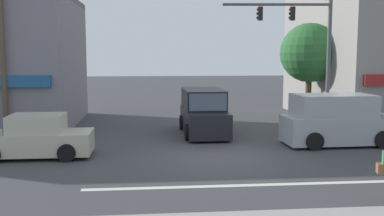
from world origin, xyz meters
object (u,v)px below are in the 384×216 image
object	(u,v)px
traffic_light_mast	(307,45)
van_crossing_rightbound	(204,113)
street_tree	(310,53)
utility_pole_far_right	(330,55)
utility_pole_near_left	(2,43)
van_parked_curbside	(337,121)
sedan_crossing_center	(35,138)

from	to	relation	value
traffic_light_mast	van_crossing_rightbound	xyz separation A→B (m)	(-4.55, 1.07, -3.17)
street_tree	utility_pole_far_right	xyz separation A→B (m)	(1.05, -0.28, -0.10)
utility_pole_near_left	traffic_light_mast	xyz separation A→B (m)	(13.23, 0.04, -0.06)
utility_pole_near_left	traffic_light_mast	distance (m)	13.23
street_tree	van_parked_curbside	world-z (taller)	street_tree
utility_pole_near_left	utility_pole_far_right	bearing A→B (deg)	12.98
utility_pole_near_left	sedan_crossing_center	bearing A→B (deg)	-57.48
traffic_light_mast	sedan_crossing_center	distance (m)	12.19
street_tree	van_parked_curbside	size ratio (longest dim) A/B	1.17
traffic_light_mast	van_parked_curbside	distance (m)	3.82
van_crossing_rightbound	van_parked_curbside	bearing A→B (deg)	-30.76
van_parked_curbside	street_tree	bearing A→B (deg)	81.39
street_tree	sedan_crossing_center	size ratio (longest dim) A/B	1.32
utility_pole_far_right	sedan_crossing_center	distance (m)	15.69
street_tree	utility_pole_far_right	world-z (taller)	utility_pole_far_right
van_crossing_rightbound	street_tree	bearing A→B (deg)	24.82
street_tree	van_crossing_rightbound	size ratio (longest dim) A/B	1.17
sedan_crossing_center	van_parked_curbside	bearing A→B (deg)	5.20
street_tree	utility_pole_near_left	bearing A→B (deg)	-165.13
utility_pole_far_right	traffic_light_mast	size ratio (longest dim) A/B	1.15
street_tree	traffic_light_mast	size ratio (longest dim) A/B	0.87
traffic_light_mast	van_crossing_rightbound	size ratio (longest dim) A/B	1.34
van_crossing_rightbound	traffic_light_mast	bearing A→B (deg)	-13.18
utility_pole_far_right	van_parked_curbside	world-z (taller)	utility_pole_far_right
utility_pole_near_left	utility_pole_far_right	world-z (taller)	utility_pole_near_left
street_tree	utility_pole_far_right	size ratio (longest dim) A/B	0.76
sedan_crossing_center	van_crossing_rightbound	bearing A→B (deg)	31.87
utility_pole_near_left	traffic_light_mast	world-z (taller)	utility_pole_near_left
van_parked_curbside	van_crossing_rightbound	world-z (taller)	same
utility_pole_far_right	traffic_light_mast	distance (m)	4.46
utility_pole_near_left	van_crossing_rightbound	bearing A→B (deg)	7.26
traffic_light_mast	utility_pole_far_right	bearing A→B (deg)	54.31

